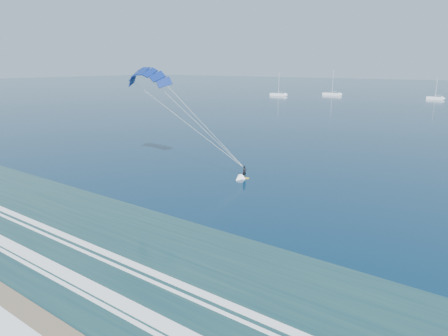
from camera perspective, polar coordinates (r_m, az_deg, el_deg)
name	(u,v)px	position (r m, az deg, el deg)	size (l,w,h in m)	color
kitesurfer_rig	(192,119)	(55.72, -4.55, 7.05)	(18.88, 8.28, 16.11)	yellow
sailboat_0	(278,94)	(207.21, 7.79, 10.38)	(8.77, 2.40, 11.92)	white
sailboat_1	(332,94)	(215.63, 15.16, 10.18)	(9.47, 2.40, 12.90)	white
sailboat_2	(435,98)	(206.52, 27.92, 8.83)	(6.94, 2.40, 9.87)	white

